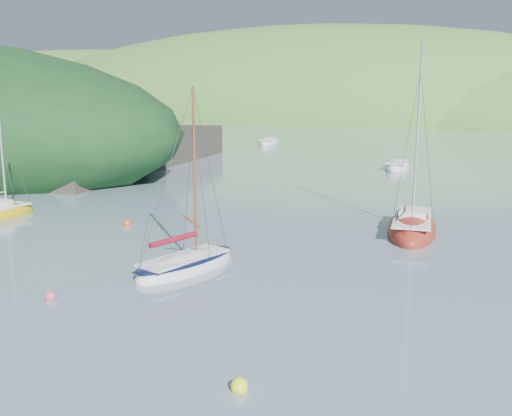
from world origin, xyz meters
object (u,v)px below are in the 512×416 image
at_px(daysailer_white, 186,265).
at_px(sloop_red, 412,229).
at_px(distant_sloop_a, 397,167).
at_px(distant_sloop_c, 268,143).

bearing_deg(daysailer_white, sloop_red, 69.02).
bearing_deg(distant_sloop_a, sloop_red, -81.94).
height_order(sloop_red, distant_sloop_a, sloop_red).
distance_m(sloop_red, distant_sloop_c, 57.11).
bearing_deg(sloop_red, daysailer_white, -132.85).
distance_m(distant_sloop_a, distant_sloop_c, 31.91).
bearing_deg(distant_sloop_c, sloop_red, -70.97).
distance_m(daysailer_white, distant_sloop_a, 38.41).
xyz_separation_m(daysailer_white, distant_sloop_c, (-23.18, 59.38, -0.02)).
height_order(sloop_red, distant_sloop_c, sloop_red).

